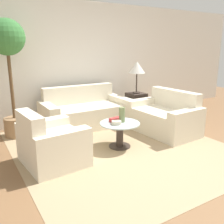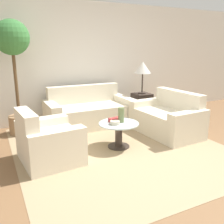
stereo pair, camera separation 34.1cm
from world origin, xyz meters
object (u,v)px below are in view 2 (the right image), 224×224
at_px(loveseat, 168,119).
at_px(potted_plant, 13,56).
at_px(armchair, 46,144).
at_px(sofa_main, 88,112).
at_px(book_stack, 116,120).
at_px(bowl, 115,123).
at_px(coffee_table, 119,132).
at_px(table_lamp, 143,68).
at_px(vase, 121,115).

height_order(loveseat, potted_plant, potted_plant).
bearing_deg(armchair, potted_plant, 2.44).
height_order(sofa_main, book_stack, sofa_main).
height_order(bowl, book_stack, book_stack).
xyz_separation_m(armchair, book_stack, (1.19, 0.11, 0.17)).
bearing_deg(armchair, sofa_main, -45.65).
distance_m(sofa_main, coffee_table, 1.38).
xyz_separation_m(armchair, table_lamp, (2.48, 1.29, 0.89)).
bearing_deg(table_lamp, armchair, -152.44).
bearing_deg(potted_plant, coffee_table, -46.24).
bearing_deg(loveseat, bowl, -82.68).
bearing_deg(potted_plant, armchair, -82.52).
bearing_deg(loveseat, vase, -84.65).
bearing_deg(armchair, table_lamp, -67.48).
xyz_separation_m(vase, book_stack, (-0.07, 0.07, -0.09)).
distance_m(sofa_main, table_lamp, 1.57).
bearing_deg(potted_plant, vase, -44.54).
bearing_deg(bowl, potted_plant, 131.02).
relative_size(bowl, book_stack, 0.68).
distance_m(coffee_table, potted_plant, 2.34).
bearing_deg(coffee_table, vase, 24.83).
bearing_deg(coffee_table, armchair, -179.41).
bearing_deg(book_stack, table_lamp, 34.49).
distance_m(armchair, bowl, 1.12).
distance_m(sofa_main, vase, 1.38).
height_order(potted_plant, vase, potted_plant).
bearing_deg(table_lamp, bowl, -136.05).
bearing_deg(potted_plant, sofa_main, -2.95).
relative_size(sofa_main, coffee_table, 2.69).
relative_size(sofa_main, loveseat, 1.28).
distance_m(coffee_table, bowl, 0.20).
relative_size(loveseat, bowl, 8.83).
relative_size(armchair, bowl, 5.98).
bearing_deg(vase, armchair, -178.22).
bearing_deg(sofa_main, loveseat, -44.71).
relative_size(armchair, book_stack, 4.08).
bearing_deg(book_stack, bowl, -129.57).
distance_m(loveseat, table_lamp, 1.41).
bearing_deg(vase, coffee_table, -155.17).
distance_m(bowl, book_stack, 0.16).
relative_size(potted_plant, book_stack, 9.09).
relative_size(sofa_main, table_lamp, 2.49).
xyz_separation_m(bowl, book_stack, (0.08, 0.14, 0.00)).
distance_m(loveseat, vase, 1.18).
bearing_deg(coffee_table, loveseat, 9.46).
bearing_deg(table_lamp, vase, -134.27).
height_order(sofa_main, vase, sofa_main).
height_order(coffee_table, table_lamp, table_lamp).
distance_m(sofa_main, armchair, 1.83).
distance_m(potted_plant, vase, 2.23).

